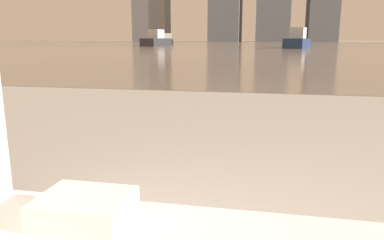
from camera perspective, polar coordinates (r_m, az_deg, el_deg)
name	(u,v)px	position (r m, az deg, el deg)	size (l,w,h in m)	color
towel_stack	(85,209)	(1.15, -16.03, -12.91)	(0.26, 0.21, 0.08)	silver
harbor_water	(267,45)	(62.09, 11.31, 11.20)	(180.00, 110.00, 0.01)	gray
harbor_boat_0	(156,40)	(49.50, -5.47, 12.01)	(2.72, 5.81, 2.10)	#2D2D33
harbor_boat_1	(297,41)	(40.72, 15.77, 11.53)	(3.17, 5.83, 2.08)	navy
harbor_boat_3	(168,40)	(63.31, -3.64, 12.00)	(2.75, 4.98, 1.77)	#2D2D33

